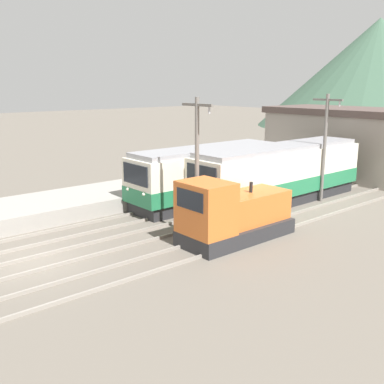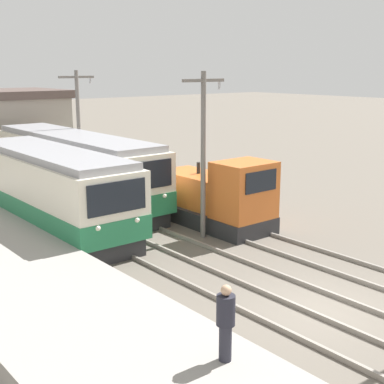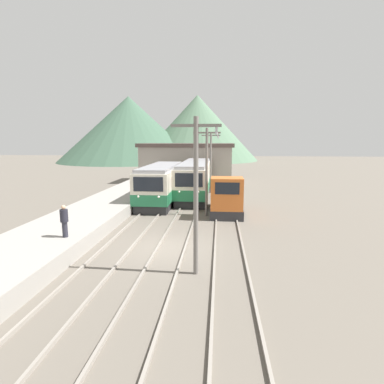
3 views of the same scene
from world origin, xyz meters
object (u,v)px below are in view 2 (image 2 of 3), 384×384
catenary_mast_mid (203,149)px  person_on_platform (226,320)px  commuter_train_left (52,194)px  catenary_mast_far (79,127)px  commuter_train_center (75,172)px  shunting_locomotive (217,198)px

catenary_mast_mid → person_on_platform: bearing=-128.1°
commuter_train_left → person_on_platform: commuter_train_left is taller
catenary_mast_far → person_on_platform: size_ratio=4.01×
commuter_train_center → catenary_mast_far: (1.51, 2.24, 1.93)m
commuter_train_center → shunting_locomotive: commuter_train_center is taller
shunting_locomotive → person_on_platform: (-8.14, -9.32, 0.53)m
commuter_train_left → catenary_mast_far: bearing=52.7°
commuter_train_center → person_on_platform: size_ratio=7.89×
commuter_train_center → person_on_platform: (-5.14, -16.43, 0.10)m
catenary_mast_mid → catenary_mast_far: bearing=90.0°
shunting_locomotive → catenary_mast_far: (-1.49, 9.34, 2.37)m
commuter_train_left → catenary_mast_mid: 6.55m
commuter_train_center → catenary_mast_mid: bearing=-79.3°
commuter_train_left → commuter_train_center: (2.80, 3.43, 0.04)m
shunting_locomotive → catenary_mast_far: 9.75m
catenary_mast_far → person_on_platform: catenary_mast_far is taller
commuter_train_left → shunting_locomotive: commuter_train_left is taller
commuter_train_left → shunting_locomotive: 6.88m
shunting_locomotive → catenary_mast_mid: 2.93m
commuter_train_left → catenary_mast_mid: size_ratio=1.59×
commuter_train_center → commuter_train_left: bearing=-129.3°
catenary_mast_far → commuter_train_left: bearing=-127.3°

